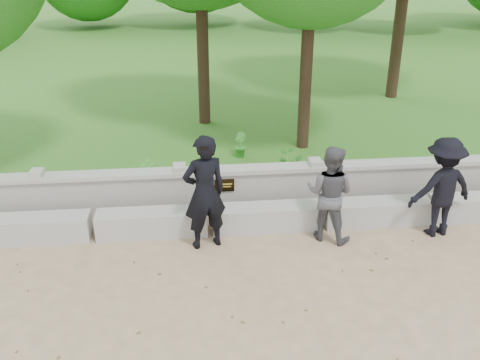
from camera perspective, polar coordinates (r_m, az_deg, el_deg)
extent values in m
plane|color=tan|center=(7.90, -2.48, -12.36)|extent=(80.00, 80.00, 0.00)
cube|color=#23661C|center=(20.83, -4.90, 11.63)|extent=(40.00, 22.00, 0.25)
cube|color=#ACAAA3|center=(9.75, -21.18, -4.87)|extent=(1.90, 0.45, 0.45)
cube|color=#ACAAA3|center=(9.39, -9.34, -4.54)|extent=(1.90, 0.45, 0.45)
cube|color=#ACAAA3|center=(9.46, 2.85, -4.00)|extent=(1.90, 0.45, 0.45)
cube|color=#ACAAA3|center=(9.93, 14.36, -3.33)|extent=(1.90, 0.45, 0.45)
cube|color=#A29F99|center=(9.91, -3.45, -1.42)|extent=(12.50, 0.25, 0.82)
cube|color=#ACAAA3|center=(9.72, -3.52, 0.97)|extent=(12.50, 0.35, 0.08)
cube|color=black|center=(9.71, -1.67, -0.59)|extent=(0.36, 0.02, 0.24)
imported|color=black|center=(8.62, -3.81, -1.35)|extent=(0.82, 0.66, 1.96)
cube|color=black|center=(7.90, -3.87, 3.40)|extent=(0.14, 0.06, 0.07)
imported|color=#48474D|center=(9.02, 9.55, -1.44)|extent=(1.03, 0.97, 1.68)
imported|color=black|center=(9.64, 20.74, -0.73)|extent=(1.23, 0.84, 1.77)
cylinder|color=#382619|center=(13.77, -4.02, 14.89)|extent=(0.30, 0.30, 4.40)
cylinder|color=#382619|center=(12.09, 7.12, 12.57)|extent=(0.27, 0.27, 4.05)
cylinder|color=#382619|center=(16.83, 16.80, 16.85)|extent=(0.34, 0.34, 5.06)
imported|color=#3B8D30|center=(10.52, -9.65, 0.64)|extent=(0.36, 0.30, 0.58)
imported|color=#3B8D30|center=(11.88, -0.02, 3.77)|extent=(0.32, 0.36, 0.55)
imported|color=#3B8D30|center=(10.67, 5.68, 1.39)|extent=(0.61, 0.55, 0.63)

